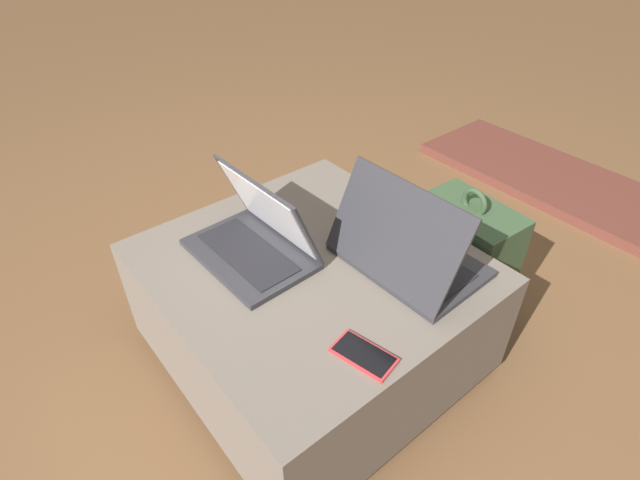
% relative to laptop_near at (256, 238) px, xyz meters
% --- Properties ---
extents(ground_plane, '(14.00, 14.00, 0.00)m').
position_rel_laptop_near_xyz_m(ground_plane, '(0.12, 0.09, -0.44)').
color(ground_plane, brown).
extents(ottoman, '(0.83, 0.78, 0.39)m').
position_rel_laptop_near_xyz_m(ottoman, '(0.12, 0.09, -0.24)').
color(ottoman, '#3D3832').
rests_on(ottoman, ground_plane).
extents(laptop_near, '(0.35, 0.25, 0.23)m').
position_rel_laptop_near_xyz_m(laptop_near, '(0.00, 0.00, 0.00)').
color(laptop_near, '#333338').
rests_on(laptop_near, ottoman).
extents(laptop_far, '(0.38, 0.27, 0.25)m').
position_rel_laptop_near_xyz_m(laptop_far, '(0.29, 0.27, 0.00)').
color(laptop_far, '#333338').
rests_on(laptop_far, ottoman).
extents(cell_phone, '(0.15, 0.10, 0.01)m').
position_rel_laptop_near_xyz_m(cell_phone, '(0.45, -0.02, -0.04)').
color(cell_phone, red).
rests_on(cell_phone, ottoman).
extents(backpack, '(0.32, 0.26, 0.49)m').
position_rel_laptop_near_xyz_m(backpack, '(0.27, 0.61, -0.24)').
color(backpack, '#385133').
rests_on(backpack, ground_plane).
extents(fireplace_hearth, '(1.40, 0.50, 0.04)m').
position_rel_laptop_near_xyz_m(fireplace_hearth, '(0.12, 1.63, -0.42)').
color(fireplace_hearth, brown).
rests_on(fireplace_hearth, ground_plane).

